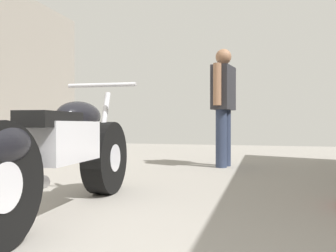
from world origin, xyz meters
name	(u,v)px	position (x,y,z in m)	size (l,w,h in m)	color
ground_plane	(152,193)	(0.00, 3.02, 0.00)	(14.51, 14.51, 0.00)	gray
motorcycle_maroon_cruiser	(61,155)	(-0.35, 2.12, 0.41)	(0.62, 2.08, 0.97)	black
mechanic_in_blue	(223,100)	(0.41, 5.09, 0.96)	(0.33, 0.69, 1.70)	#2D3851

